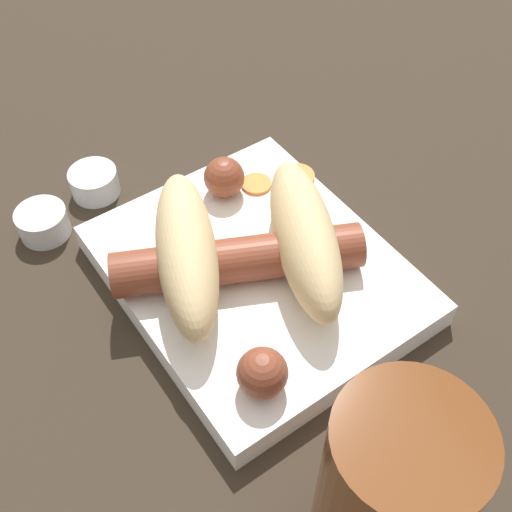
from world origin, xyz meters
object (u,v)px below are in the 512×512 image
object	(u,v)px
condiment_cup_near	(95,184)
food_tray	(256,275)
drink_glass	(390,493)
condiment_cup_far	(43,224)
bread_roll	(246,244)
sausage	(241,263)

from	to	relation	value
condiment_cup_near	food_tray	bearing A→B (deg)	-161.10
food_tray	condiment_cup_near	world-z (taller)	same
food_tray	drink_glass	bearing A→B (deg)	165.03
food_tray	drink_glass	size ratio (longest dim) A/B	1.69
food_tray	condiment_cup_far	distance (m)	0.18
food_tray	condiment_cup_far	size ratio (longest dim) A/B	5.47
bread_roll	drink_glass	xyz separation A→B (m)	(-0.19, 0.04, 0.02)
sausage	food_tray	bearing A→B (deg)	-78.24
bread_roll	condiment_cup_far	size ratio (longest dim) A/B	4.55
bread_roll	food_tray	bearing A→B (deg)	-94.61
bread_roll	condiment_cup_near	xyz separation A→B (m)	(0.16, 0.05, -0.04)
sausage	condiment_cup_far	distance (m)	0.17
drink_glass	sausage	bearing A→B (deg)	-10.70
bread_roll	drink_glass	size ratio (longest dim) A/B	1.40
bread_roll	sausage	distance (m)	0.01
food_tray	condiment_cup_far	world-z (taller)	same
sausage	condiment_cup_near	distance (m)	0.17
bread_roll	sausage	world-z (taller)	bread_roll
sausage	condiment_cup_near	world-z (taller)	sausage
bread_roll	condiment_cup_far	bearing A→B (deg)	35.64
condiment_cup_far	drink_glass	xyz separation A→B (m)	(-0.33, -0.06, 0.06)
bread_roll	condiment_cup_far	world-z (taller)	bread_roll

